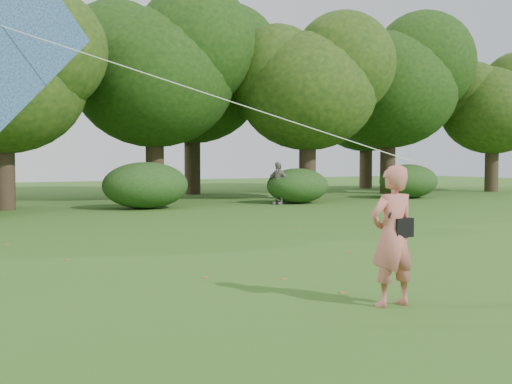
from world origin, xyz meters
TOP-DOWN VIEW (x-y plane):
  - ground at (0.00, 0.00)m, footprint 100.00×100.00m
  - man_kite_flyer at (-0.15, 0.06)m, footprint 0.72×0.50m
  - bystander_right at (8.84, 17.21)m, footprint 0.90×1.18m
  - crossbody_bag at (-0.03, 0.03)m, footprint 0.43×0.20m
  - flying_kite at (-4.89, 1.59)m, footprint 6.20×2.07m
  - tree_line at (1.67, 22.88)m, footprint 54.70×15.30m
  - shrub_band at (-0.72, 17.60)m, footprint 39.15×3.22m
  - fallen_leaves at (0.25, 5.54)m, footprint 9.74×12.59m

SIDE VIEW (x-z plane):
  - ground at x=0.00m, z-range 0.00..0.00m
  - fallen_leaves at x=0.25m, z-range 0.00..0.01m
  - shrub_band at x=-0.72m, z-range -0.08..1.79m
  - bystander_right at x=8.84m, z-range 0.00..1.87m
  - man_kite_flyer at x=-0.15m, z-range 0.00..1.92m
  - crossbody_bag at x=-0.03m, z-range 0.72..1.46m
  - flying_kite at x=-4.89m, z-range 1.90..5.17m
  - tree_line at x=1.67m, z-range 0.86..10.35m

